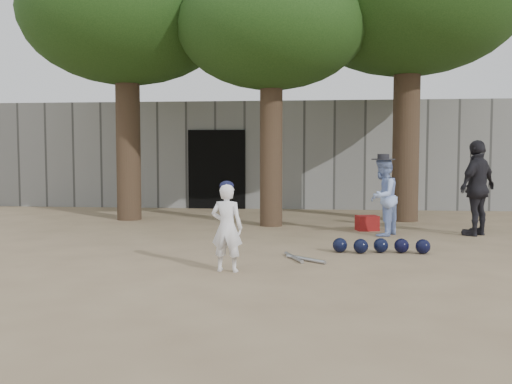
# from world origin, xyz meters

# --- Properties ---
(ground) EXTENTS (70.00, 70.00, 0.00)m
(ground) POSITION_xyz_m (0.00, 0.00, 0.00)
(ground) COLOR #937C5E
(ground) RESTS_ON ground
(boy_player) EXTENTS (0.46, 0.34, 1.17)m
(boy_player) POSITION_xyz_m (0.37, -0.56, 0.58)
(boy_player) COLOR white
(boy_player) RESTS_ON ground
(spectator_blue) EXTENTS (0.83, 0.90, 1.48)m
(spectator_blue) POSITION_xyz_m (2.81, 2.95, 0.74)
(spectator_blue) COLOR #99B2ED
(spectator_blue) RESTS_ON ground
(spectator_dark) EXTENTS (1.06, 1.06, 1.81)m
(spectator_dark) POSITION_xyz_m (4.59, 3.17, 0.90)
(spectator_dark) COLOR black
(spectator_dark) RESTS_ON ground
(red_bag) EXTENTS (0.48, 0.41, 0.30)m
(red_bag) POSITION_xyz_m (2.59, 3.66, 0.15)
(red_bag) COLOR maroon
(red_bag) RESTS_ON ground
(back_building) EXTENTS (16.00, 5.24, 3.00)m
(back_building) POSITION_xyz_m (-0.00, 10.33, 1.50)
(back_building) COLOR gray
(back_building) RESTS_ON ground
(helmet_row) EXTENTS (1.51, 0.33, 0.23)m
(helmet_row) POSITION_xyz_m (2.57, 1.05, 0.12)
(helmet_row) COLOR black
(helmet_row) RESTS_ON ground
(bat_pile) EXTENTS (0.63, 0.72, 0.06)m
(bat_pile) POSITION_xyz_m (1.31, 0.33, 0.03)
(bat_pile) COLOR #A9ABB0
(bat_pile) RESTS_ON ground
(tree_row) EXTENTS (11.40, 5.80, 6.69)m
(tree_row) POSITION_xyz_m (0.74, 5.02, 4.69)
(tree_row) COLOR brown
(tree_row) RESTS_ON ground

